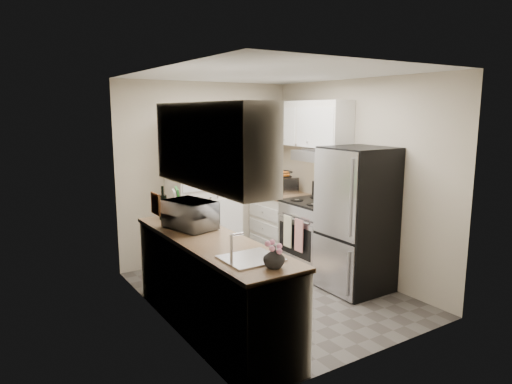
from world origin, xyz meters
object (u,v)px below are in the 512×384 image
pantry_cabinet (204,194)px  electric_range (314,234)px  wine_bottle (163,204)px  microwave (191,215)px  refrigerator (357,219)px  toaster_oven (282,184)px

pantry_cabinet → electric_range: pantry_cabinet is taller
wine_bottle → microwave: bearing=-80.1°
electric_range → refrigerator: size_ratio=0.66×
electric_range → microwave: size_ratio=2.15×
refrigerator → wine_bottle: bearing=154.7°
microwave → wine_bottle: size_ratio=1.54×
refrigerator → toaster_oven: 1.62m
electric_range → refrigerator: bearing=-92.5°
electric_range → wine_bottle: size_ratio=3.32×
electric_range → toaster_oven: (0.04, 0.81, 0.56)m
toaster_oven → refrigerator: bearing=-86.4°
refrigerator → microwave: bearing=167.6°
microwave → wine_bottle: wine_bottle is taller
refrigerator → toaster_oven: bearing=87.3°
microwave → wine_bottle: 0.54m
microwave → wine_bottle: (-0.09, 0.53, 0.02)m
pantry_cabinet → refrigerator: 2.07m
pantry_cabinet → wine_bottle: pantry_cabinet is taller
pantry_cabinet → toaster_oven: bearing=-5.5°
pantry_cabinet → microwave: pantry_cabinet is taller
refrigerator → microwave: 1.98m
microwave → toaster_oven: microwave is taller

